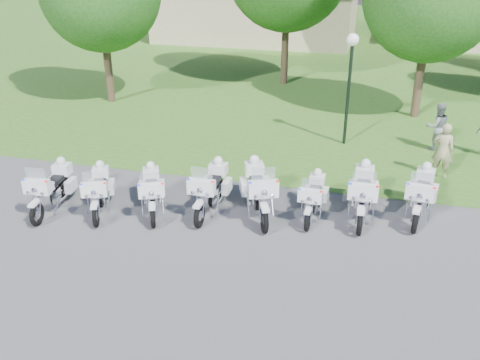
% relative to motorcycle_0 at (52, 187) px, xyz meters
% --- Properties ---
extents(ground, '(100.00, 100.00, 0.00)m').
position_rel_motorcycle_0_xyz_m(ground, '(5.56, 0.05, -0.67)').
color(ground, '#505055').
rests_on(ground, ground).
extents(grass_lawn, '(100.00, 48.00, 0.01)m').
position_rel_motorcycle_0_xyz_m(grass_lawn, '(5.56, 27.05, -0.66)').
color(grass_lawn, '#346B22').
rests_on(grass_lawn, ground).
extents(motorcycle_0, '(0.94, 2.37, 1.59)m').
position_rel_motorcycle_0_xyz_m(motorcycle_0, '(0.00, 0.00, 0.00)').
color(motorcycle_0, black).
rests_on(motorcycle_0, ground).
extents(motorcycle_1, '(1.26, 2.16, 1.52)m').
position_rel_motorcycle_0_xyz_m(motorcycle_1, '(1.35, 0.24, -0.03)').
color(motorcycle_1, black).
rests_on(motorcycle_1, ground).
extents(motorcycle_2, '(1.31, 2.12, 1.52)m').
position_rel_motorcycle_0_xyz_m(motorcycle_2, '(2.82, 0.57, -0.03)').
color(motorcycle_2, black).
rests_on(motorcycle_2, ground).
extents(motorcycle_3, '(0.81, 2.46, 1.66)m').
position_rel_motorcycle_0_xyz_m(motorcycle_3, '(4.42, 1.06, 0.03)').
color(motorcycle_3, black).
rests_on(motorcycle_3, ground).
extents(motorcycle_4, '(1.46, 2.49, 1.76)m').
position_rel_motorcycle_0_xyz_m(motorcycle_4, '(5.77, 1.21, 0.07)').
color(motorcycle_4, black).
rests_on(motorcycle_4, ground).
extents(motorcycle_5, '(0.71, 2.12, 1.42)m').
position_rel_motorcycle_0_xyz_m(motorcycle_5, '(7.29, 1.46, -0.07)').
color(motorcycle_5, black).
rests_on(motorcycle_5, ground).
extents(motorcycle_6, '(0.85, 2.56, 1.72)m').
position_rel_motorcycle_0_xyz_m(motorcycle_6, '(8.61, 1.78, 0.05)').
color(motorcycle_6, black).
rests_on(motorcycle_6, ground).
extents(motorcycle_7, '(1.03, 2.44, 1.65)m').
position_rel_motorcycle_0_xyz_m(motorcycle_7, '(10.19, 2.19, 0.02)').
color(motorcycle_7, black).
rests_on(motorcycle_7, ground).
extents(lamp_post, '(0.44, 0.44, 4.09)m').
position_rel_motorcycle_0_xyz_m(lamp_post, '(7.69, 7.44, 2.43)').
color(lamp_post, black).
rests_on(lamp_post, ground).
extents(building_west, '(14.56, 8.32, 4.10)m').
position_rel_motorcycle_0_xyz_m(building_west, '(-0.44, 28.05, 1.40)').
color(building_west, tan).
rests_on(building_west, ground).
extents(bystander_a, '(0.74, 0.56, 1.84)m').
position_rel_motorcycle_0_xyz_m(bystander_a, '(10.95, 5.14, 0.25)').
color(bystander_a, tan).
rests_on(bystander_a, ground).
extents(bystander_b, '(1.03, 0.92, 1.76)m').
position_rel_motorcycle_0_xyz_m(bystander_b, '(10.95, 7.65, 0.21)').
color(bystander_b, gray).
rests_on(bystander_b, ground).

